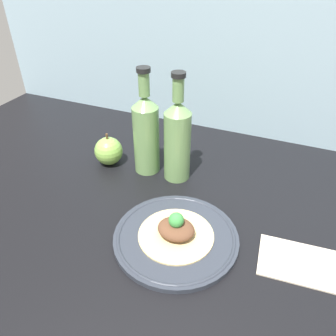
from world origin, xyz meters
The scene contains 8 objects.
ground_plane centered at (0.00, 0.00, -2.00)cm, with size 180.00×110.00×4.00cm, color black.
wall_backsplash centered at (0.00, 53.50, 40.00)cm, with size 180.00×3.00×80.00cm.
plate centered at (3.55, -3.12, 0.78)cm, with size 28.09×28.09×1.47cm.
plated_food centered at (3.55, -3.12, 2.96)cm, with size 16.96×16.96×6.42cm.
cider_bottle_left centered at (-14.49, 19.63, 12.23)cm, with size 7.24×7.24×30.17cm.
cider_bottle_right centered at (-5.23, 19.63, 12.23)cm, with size 7.24×7.24×30.17cm.
apple centered at (-26.48, 18.16, 4.18)cm, with size 8.35×8.35×9.94cm.
napkin centered at (30.00, 0.63, 0.40)cm, with size 17.80×12.62×0.80cm.
Camera 1 is at (21.89, -51.33, 55.24)cm, focal length 35.00 mm.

